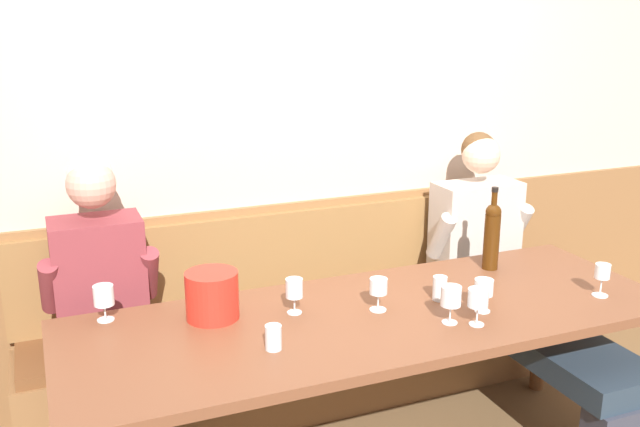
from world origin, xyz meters
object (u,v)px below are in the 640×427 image
(wall_bench, at_px, (310,349))
(wine_glass_center_front, at_px, (602,274))
(wine_bottle_clear_water, at_px, (492,234))
(wine_glass_near_bucket, at_px, (484,289))
(person_right_seat, at_px, (111,343))
(water_tumbler_left, at_px, (440,288))
(wine_glass_left_end, at_px, (378,288))
(wine_glass_right_end, at_px, (478,299))
(ice_bucket, at_px, (212,295))
(water_tumbler_center, at_px, (274,338))
(person_left_seat, at_px, (515,285))
(wine_glass_by_bottle, at_px, (451,298))
(wine_glass_center_rear, at_px, (294,290))
(wine_glass_mid_right, at_px, (104,296))
(dining_table, at_px, (374,331))

(wall_bench, xyz_separation_m, wine_glass_center_front, (0.94, -0.88, 0.57))
(wine_bottle_clear_water, distance_m, wine_glass_near_bucket, 0.51)
(person_right_seat, relative_size, water_tumbler_left, 13.31)
(wine_glass_left_end, xyz_separation_m, wine_glass_right_end, (0.28, -0.26, 0.01))
(wine_glass_near_bucket, bearing_deg, wine_glass_center_front, -5.41)
(person_right_seat, bearing_deg, water_tumbler_left, -14.54)
(wine_glass_left_end, relative_size, water_tumbler_left, 1.33)
(wall_bench, relative_size, ice_bucket, 13.35)
(wine_glass_left_end, height_order, water_tumbler_center, wine_glass_left_end)
(person_right_seat, distance_m, person_left_seat, 1.88)
(ice_bucket, xyz_separation_m, water_tumbler_left, (0.89, -0.18, -0.04))
(person_left_seat, distance_m, water_tumbler_left, 0.71)
(water_tumbler_center, bearing_deg, wine_glass_near_bucket, -0.10)
(wine_glass_right_end, relative_size, wine_glass_by_bottle, 0.98)
(wall_bench, distance_m, water_tumbler_left, 0.90)
(wine_glass_near_bucket, xyz_separation_m, wine_glass_by_bottle, (-0.18, -0.04, 0.01))
(wine_glass_center_rear, distance_m, wine_glass_center_front, 1.26)
(wine_glass_center_front, bearing_deg, water_tumbler_left, 161.21)
(person_right_seat, xyz_separation_m, water_tumbler_center, (0.50, -0.49, 0.15))
(wine_bottle_clear_water, xyz_separation_m, wine_glass_mid_right, (-1.68, 0.08, -0.07))
(person_left_seat, height_order, water_tumbler_left, person_left_seat)
(person_left_seat, xyz_separation_m, wine_glass_mid_right, (-1.89, 0.01, 0.23))
(wine_glass_left_end, relative_size, wine_glass_center_rear, 0.94)
(water_tumbler_left, bearing_deg, water_tumbler_center, -167.93)
(wine_bottle_clear_water, xyz_separation_m, wine_glass_center_front, (0.23, -0.44, -0.07))
(water_tumbler_left, bearing_deg, wine_glass_center_front, -18.79)
(wall_bench, bearing_deg, wine_glass_center_front, -43.22)
(wall_bench, relative_size, wine_glass_by_bottle, 18.39)
(wine_glass_center_front, relative_size, wine_glass_by_bottle, 0.94)
(wine_glass_near_bucket, xyz_separation_m, water_tumbler_center, (-0.86, 0.00, -0.05))
(wine_bottle_clear_water, relative_size, water_tumbler_left, 3.83)
(wine_bottle_clear_water, height_order, wine_glass_left_end, wine_bottle_clear_water)
(wine_glass_by_bottle, relative_size, water_tumbler_center, 1.65)
(wall_bench, xyz_separation_m, person_left_seat, (0.92, -0.37, 0.33))
(person_left_seat, xyz_separation_m, ice_bucket, (-1.51, -0.12, 0.23))
(wine_bottle_clear_water, relative_size, wine_glass_mid_right, 2.72)
(person_right_seat, bearing_deg, wine_bottle_clear_water, -3.44)
(wine_glass_near_bucket, distance_m, water_tumbler_left, 0.19)
(wine_glass_near_bucket, bearing_deg, wine_glass_center_rear, 158.75)
(wall_bench, xyz_separation_m, ice_bucket, (-0.59, -0.49, 0.56))
(water_tumbler_center, bearing_deg, wine_glass_left_end, 18.75)
(dining_table, distance_m, wine_glass_right_end, 0.43)
(wall_bench, height_order, person_left_seat, person_left_seat)
(wine_bottle_clear_water, xyz_separation_m, wine_glass_by_bottle, (-0.49, -0.43, -0.06))
(person_left_seat, height_order, wine_glass_mid_right, person_left_seat)
(wine_glass_center_front, bearing_deg, wine_glass_by_bottle, 179.29)
(ice_bucket, xyz_separation_m, wine_glass_center_rear, (0.30, -0.08, 0.00))
(wine_glass_center_front, xyz_separation_m, water_tumbler_center, (-1.40, 0.05, -0.05))
(wine_glass_center_rear, xyz_separation_m, wine_glass_mid_right, (-0.69, 0.21, 0.00))
(wine_glass_center_rear, bearing_deg, wine_glass_center_front, -14.52)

